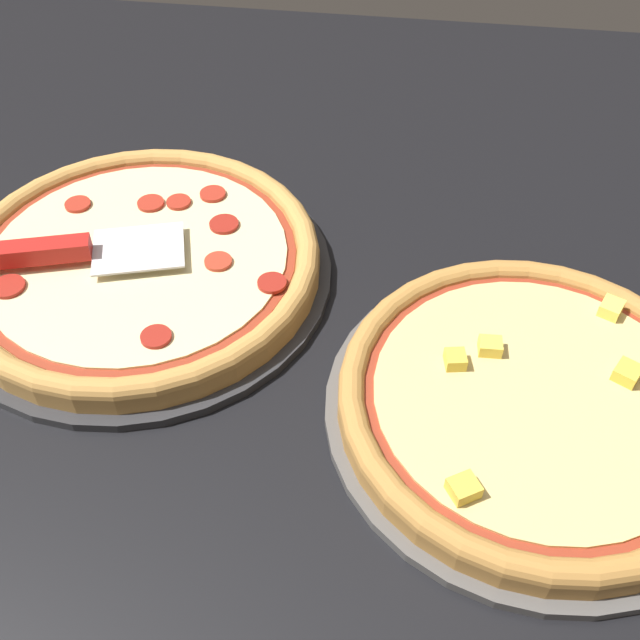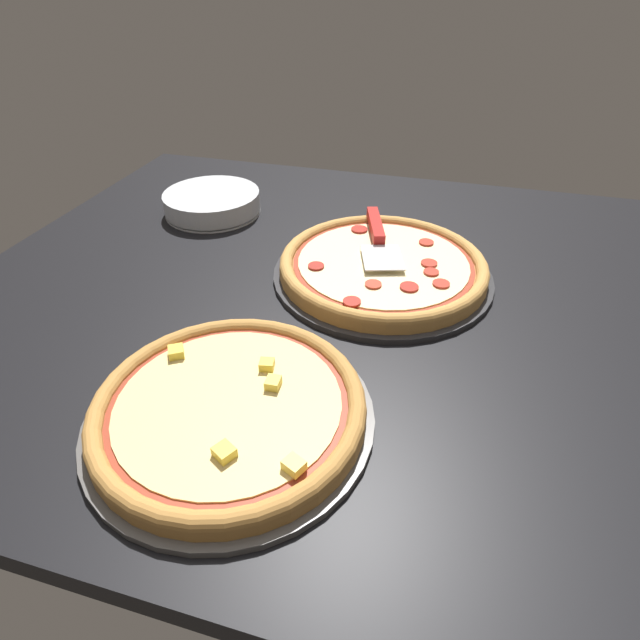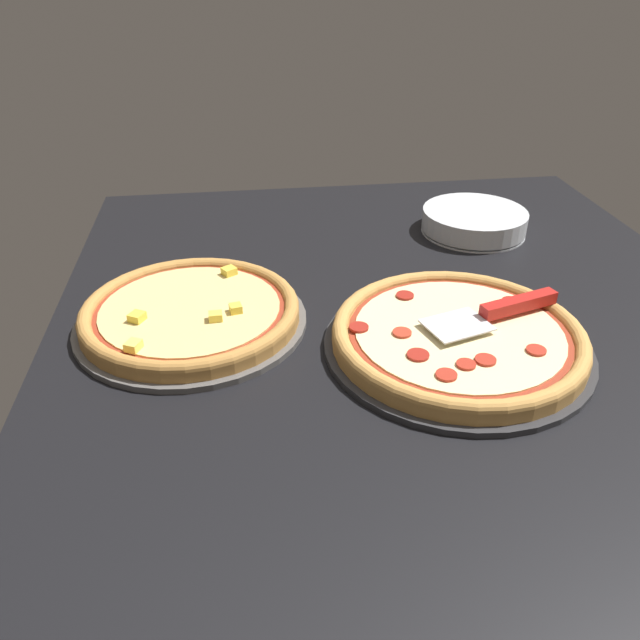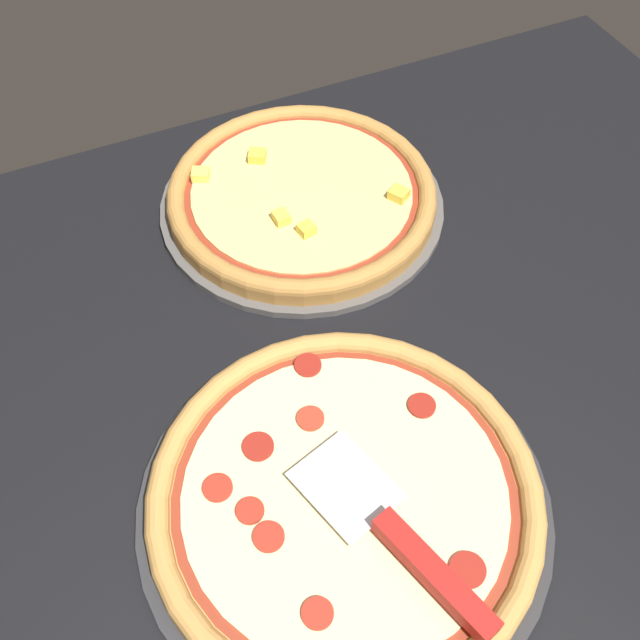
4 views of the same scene
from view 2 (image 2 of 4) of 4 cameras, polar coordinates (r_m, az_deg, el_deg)
The scene contains 7 objects.
ground_plane at distance 91.93cm, azimuth 3.69°, elevation 2.68°, with size 143.21×116.55×3.60cm, color black.
pizza_pan_front at distance 94.62cm, azimuth 7.09°, elevation 5.18°, with size 40.69×40.69×1.00cm, color #2D2D30.
pizza_front at distance 93.55cm, azimuth 7.19°, elevation 6.28°, with size 38.25×38.25×3.19cm.
pizza_pan_back at distance 67.16cm, azimuth -10.15°, elevation -10.79°, with size 37.44×37.44×1.00cm, color #565451.
pizza_back at distance 65.75cm, azimuth -10.33°, elevation -9.62°, with size 35.19×35.19×3.49cm.
serving_spatula at distance 100.04cm, azimuth 6.52°, elevation 10.00°, with size 11.14×23.31×2.00cm.
plate_stack at distance 121.26cm, azimuth -12.21°, elevation 12.97°, with size 21.98×21.98×4.90cm.
Camera 2 is at (-14.71, 75.05, 49.22)cm, focal length 28.00 mm.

